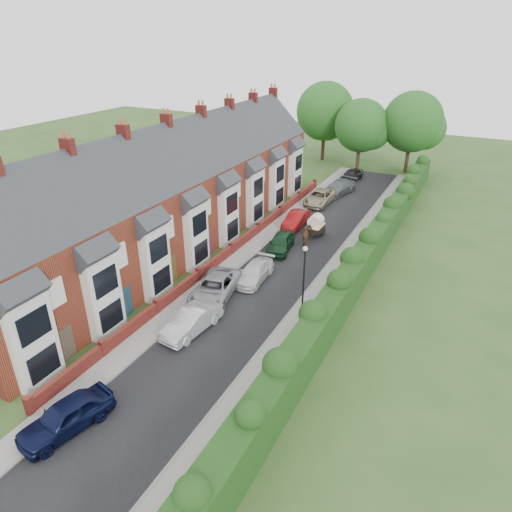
# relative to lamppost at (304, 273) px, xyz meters

# --- Properties ---
(ground) EXTENTS (140.00, 140.00, 0.00)m
(ground) POSITION_rel_lamppost_xyz_m (-3.40, -4.00, -3.30)
(ground) COLOR #2D4C1E
(ground) RESTS_ON ground
(road) EXTENTS (6.00, 58.00, 0.02)m
(road) POSITION_rel_lamppost_xyz_m (-3.90, 7.00, -3.29)
(road) COLOR black
(road) RESTS_ON ground
(pavement_hedge_side) EXTENTS (2.20, 58.00, 0.12)m
(pavement_hedge_side) POSITION_rel_lamppost_xyz_m (0.20, 7.00, -3.24)
(pavement_hedge_side) COLOR gray
(pavement_hedge_side) RESTS_ON ground
(pavement_house_side) EXTENTS (1.70, 58.00, 0.12)m
(pavement_house_side) POSITION_rel_lamppost_xyz_m (-7.75, 7.00, -3.24)
(pavement_house_side) COLOR gray
(pavement_house_side) RESTS_ON ground
(kerb_hedge_side) EXTENTS (0.18, 58.00, 0.13)m
(kerb_hedge_side) POSITION_rel_lamppost_xyz_m (-0.85, 7.00, -3.23)
(kerb_hedge_side) COLOR gray
(kerb_hedge_side) RESTS_ON ground
(kerb_house_side) EXTENTS (0.18, 58.00, 0.13)m
(kerb_house_side) POSITION_rel_lamppost_xyz_m (-6.95, 7.00, -3.23)
(kerb_house_side) COLOR gray
(kerb_house_side) RESTS_ON ground
(hedge) EXTENTS (2.10, 58.00, 2.85)m
(hedge) POSITION_rel_lamppost_xyz_m (2.00, 7.00, -1.70)
(hedge) COLOR #193711
(hedge) RESTS_ON ground
(terrace_row) EXTENTS (9.05, 40.50, 11.50)m
(terrace_row) POSITION_rel_lamppost_xyz_m (-14.27, 5.98, 1.18)
(terrace_row) COLOR maroon
(terrace_row) RESTS_ON ground
(garden_wall_row) EXTENTS (0.35, 40.35, 1.10)m
(garden_wall_row) POSITION_rel_lamppost_xyz_m (-8.75, 6.00, -2.84)
(garden_wall_row) COLOR maroon
(garden_wall_row) RESTS_ON ground
(lamppost) EXTENTS (0.32, 0.32, 5.16)m
(lamppost) POSITION_rel_lamppost_xyz_m (0.00, 0.00, 0.00)
(lamppost) COLOR black
(lamppost) RESTS_ON ground
(tree_far_left) EXTENTS (7.14, 6.80, 9.29)m
(tree_far_left) POSITION_rel_lamppost_xyz_m (-6.05, 36.08, 2.41)
(tree_far_left) COLOR #332316
(tree_far_left) RESTS_ON ground
(tree_far_right) EXTENTS (7.98, 7.60, 10.31)m
(tree_far_right) POSITION_rel_lamppost_xyz_m (-0.01, 38.08, 3.02)
(tree_far_right) COLOR #332316
(tree_far_right) RESTS_ON ground
(tree_far_back) EXTENTS (8.40, 8.00, 10.82)m
(tree_far_back) POSITION_rel_lamppost_xyz_m (-11.99, 39.08, 3.32)
(tree_far_back) COLOR #332316
(tree_far_back) RESTS_ON ground
(car_navy) EXTENTS (2.85, 4.86, 1.55)m
(car_navy) POSITION_rel_lamppost_xyz_m (-6.40, -13.80, -2.52)
(car_navy) COLOR black
(car_navy) RESTS_ON ground
(car_silver_a) EXTENTS (2.09, 4.69, 1.50)m
(car_silver_a) POSITION_rel_lamppost_xyz_m (-5.56, -4.60, -2.55)
(car_silver_a) COLOR #B1B1B6
(car_silver_a) RESTS_ON ground
(car_silver_b) EXTENTS (3.48, 5.85, 1.53)m
(car_silver_b) POSITION_rel_lamppost_xyz_m (-6.40, -0.49, -2.53)
(car_silver_b) COLOR #95969B
(car_silver_b) RESTS_ON ground
(car_white) EXTENTS (2.02, 4.58, 1.31)m
(car_white) POSITION_rel_lamppost_xyz_m (-5.06, 3.00, -2.64)
(car_white) COLOR silver
(car_white) RESTS_ON ground
(car_green) EXTENTS (2.46, 4.62, 1.50)m
(car_green) POSITION_rel_lamppost_xyz_m (-5.39, 8.60, -2.55)
(car_green) COLOR #0F3319
(car_green) RESTS_ON ground
(car_red) EXTENTS (1.58, 4.36, 1.43)m
(car_red) POSITION_rel_lamppost_xyz_m (-6.26, 14.20, -2.58)
(car_red) COLOR maroon
(car_red) RESTS_ON ground
(car_beige) EXTENTS (2.44, 5.24, 1.45)m
(car_beige) POSITION_rel_lamppost_xyz_m (-6.40, 21.19, -2.57)
(car_beige) COLOR tan
(car_beige) RESTS_ON ground
(car_grey) EXTENTS (3.26, 5.63, 1.53)m
(car_grey) POSITION_rel_lamppost_xyz_m (-5.59, 25.40, -2.53)
(car_grey) COLOR #585C60
(car_grey) RESTS_ON ground
(car_black) EXTENTS (2.29, 4.56, 1.49)m
(car_black) POSITION_rel_lamppost_xyz_m (-5.73, 31.00, -2.55)
(car_black) COLOR black
(car_black) RESTS_ON ground
(horse) EXTENTS (1.49, 2.09, 1.61)m
(horse) POSITION_rel_lamppost_xyz_m (-3.80, 10.74, -2.49)
(horse) COLOR brown
(horse) RESTS_ON ground
(horse_cart) EXTENTS (1.32, 2.92, 2.10)m
(horse_cart) POSITION_rel_lamppost_xyz_m (-3.80, 12.80, -2.09)
(horse_cart) COLOR black
(horse_cart) RESTS_ON ground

